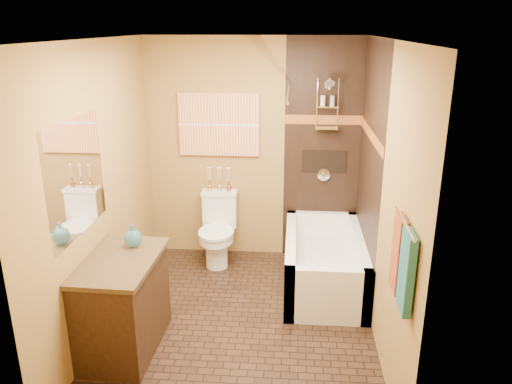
# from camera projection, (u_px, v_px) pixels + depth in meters

# --- Properties ---
(floor) EXTENTS (3.00, 3.00, 0.00)m
(floor) POSITION_uv_depth(u_px,v_px,m) (240.00, 322.00, 4.61)
(floor) COLOR black
(floor) RESTS_ON ground
(wall_left) EXTENTS (0.02, 3.00, 2.50)m
(wall_left) POSITION_uv_depth(u_px,v_px,m) (100.00, 190.00, 4.29)
(wall_left) COLOR olive
(wall_left) RESTS_ON floor
(wall_right) EXTENTS (0.02, 3.00, 2.50)m
(wall_right) POSITION_uv_depth(u_px,v_px,m) (383.00, 198.00, 4.12)
(wall_right) COLOR olive
(wall_right) RESTS_ON floor
(wall_back) EXTENTS (2.40, 0.02, 2.50)m
(wall_back) POSITION_uv_depth(u_px,v_px,m) (253.00, 151.00, 5.62)
(wall_back) COLOR olive
(wall_back) RESTS_ON floor
(wall_front) EXTENTS (2.40, 0.02, 2.50)m
(wall_front) POSITION_uv_depth(u_px,v_px,m) (209.00, 280.00, 2.79)
(wall_front) COLOR olive
(wall_front) RESTS_ON floor
(ceiling) EXTENTS (3.00, 3.00, 0.00)m
(ceiling) POSITION_uv_depth(u_px,v_px,m) (237.00, 39.00, 3.80)
(ceiling) COLOR silver
(ceiling) RESTS_ON wall_back
(alcove_tile_back) EXTENTS (0.85, 0.01, 2.50)m
(alcove_tile_back) POSITION_uv_depth(u_px,v_px,m) (322.00, 153.00, 5.55)
(alcove_tile_back) COLOR black
(alcove_tile_back) RESTS_ON wall_back
(alcove_tile_right) EXTENTS (0.01, 1.50, 2.50)m
(alcove_tile_right) POSITION_uv_depth(u_px,v_px,m) (369.00, 172.00, 4.83)
(alcove_tile_right) COLOR black
(alcove_tile_right) RESTS_ON wall_right
(mosaic_band_back) EXTENTS (0.85, 0.01, 0.10)m
(mosaic_band_back) POSITION_uv_depth(u_px,v_px,m) (324.00, 120.00, 5.43)
(mosaic_band_back) COLOR brown
(mosaic_band_back) RESTS_ON alcove_tile_back
(mosaic_band_right) EXTENTS (0.01, 1.50, 0.10)m
(mosaic_band_right) POSITION_uv_depth(u_px,v_px,m) (371.00, 134.00, 4.71)
(mosaic_band_right) COLOR brown
(mosaic_band_right) RESTS_ON alcove_tile_right
(alcove_niche) EXTENTS (0.50, 0.01, 0.25)m
(alcove_niche) POSITION_uv_depth(u_px,v_px,m) (324.00, 161.00, 5.58)
(alcove_niche) COLOR black
(alcove_niche) RESTS_ON alcove_tile_back
(shower_fixtures) EXTENTS (0.24, 0.33, 1.16)m
(shower_fixtures) POSITION_uv_depth(u_px,v_px,m) (327.00, 117.00, 5.31)
(shower_fixtures) COLOR silver
(shower_fixtures) RESTS_ON floor
(curtain_rod) EXTENTS (0.03, 1.55, 0.03)m
(curtain_rod) POSITION_uv_depth(u_px,v_px,m) (289.00, 91.00, 4.64)
(curtain_rod) COLOR silver
(curtain_rod) RESTS_ON wall_back
(towel_bar) EXTENTS (0.02, 0.55, 0.02)m
(towel_bar) POSITION_uv_depth(u_px,v_px,m) (405.00, 223.00, 3.06)
(towel_bar) COLOR silver
(towel_bar) RESTS_ON wall_right
(towel_teal) EXTENTS (0.05, 0.22, 0.52)m
(towel_teal) POSITION_uv_depth(u_px,v_px,m) (407.00, 272.00, 3.03)
(towel_teal) COLOR #1D5763
(towel_teal) RESTS_ON towel_bar
(towel_rust) EXTENTS (0.05, 0.22, 0.52)m
(towel_rust) POSITION_uv_depth(u_px,v_px,m) (398.00, 254.00, 3.27)
(towel_rust) COLOR maroon
(towel_rust) RESTS_ON towel_bar
(sunset_painting) EXTENTS (0.90, 0.04, 0.70)m
(sunset_painting) POSITION_uv_depth(u_px,v_px,m) (219.00, 125.00, 5.53)
(sunset_painting) COLOR #D76132
(sunset_painting) RESTS_ON wall_back
(vanity_mirror) EXTENTS (0.01, 1.00, 0.90)m
(vanity_mirror) POSITION_uv_depth(u_px,v_px,m) (77.00, 178.00, 3.79)
(vanity_mirror) COLOR white
(vanity_mirror) RESTS_ON wall_left
(bathtub) EXTENTS (0.80, 1.50, 0.55)m
(bathtub) POSITION_uv_depth(u_px,v_px,m) (324.00, 266.00, 5.18)
(bathtub) COLOR white
(bathtub) RESTS_ON floor
(toilet) EXTENTS (0.41, 0.60, 0.80)m
(toilet) POSITION_uv_depth(u_px,v_px,m) (218.00, 229.00, 5.65)
(toilet) COLOR white
(toilet) RESTS_ON floor
(vanity) EXTENTS (0.60, 0.95, 0.82)m
(vanity) POSITION_uv_depth(u_px,v_px,m) (123.00, 304.00, 4.12)
(vanity) COLOR black
(vanity) RESTS_ON floor
(teal_bottle) EXTENTS (0.16, 0.16, 0.24)m
(teal_bottle) POSITION_uv_depth(u_px,v_px,m) (133.00, 236.00, 4.19)
(teal_bottle) COLOR #296E7D
(teal_bottle) RESTS_ON vanity
(bud_vases) EXTENTS (0.28, 0.06, 0.27)m
(bud_vases) POSITION_uv_depth(u_px,v_px,m) (219.00, 179.00, 5.64)
(bud_vases) COLOR gold
(bud_vases) RESTS_ON toilet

